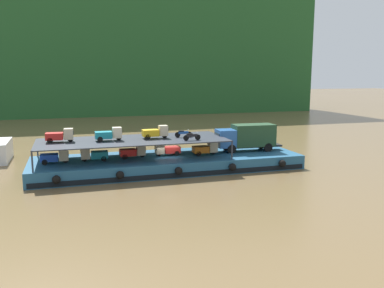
{
  "coord_description": "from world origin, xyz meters",
  "views": [
    {
      "loc": [
        -10.33,
        -42.75,
        10.43
      ],
      "look_at": [
        2.75,
        0.0,
        2.7
      ],
      "focal_mm": 38.31,
      "sensor_mm": 36.0,
      "label": 1
    }
  ],
  "objects_px": {
    "mini_truck_upper_mid": "(109,134)",
    "motorcycle_upper_centre": "(183,133)",
    "mini_truck_lower_mid": "(133,151)",
    "mini_truck_upper_stern": "(60,135)",
    "mini_truck_upper_fore": "(156,132)",
    "mini_truck_lower_aft": "(94,154)",
    "covered_lorry": "(247,137)",
    "cargo_barge": "(168,163)",
    "mini_truck_lower_fore": "(167,149)",
    "mini_truck_lower_bow": "(205,149)",
    "motorcycle_upper_port": "(192,136)",
    "mini_truck_lower_stern": "(55,157)"
  },
  "relations": [
    {
      "from": "mini_truck_lower_bow",
      "to": "covered_lorry",
      "type": "bearing_deg",
      "value": 7.19
    },
    {
      "from": "covered_lorry",
      "to": "mini_truck_lower_aft",
      "type": "height_order",
      "value": "covered_lorry"
    },
    {
      "from": "mini_truck_upper_fore",
      "to": "motorcycle_upper_port",
      "type": "bearing_deg",
      "value": -35.22
    },
    {
      "from": "mini_truck_lower_aft",
      "to": "mini_truck_upper_mid",
      "type": "xyz_separation_m",
      "value": [
        1.62,
        0.19,
        2.0
      ]
    },
    {
      "from": "mini_truck_lower_aft",
      "to": "motorcycle_upper_port",
      "type": "height_order",
      "value": "motorcycle_upper_port"
    },
    {
      "from": "mini_truck_upper_stern",
      "to": "mini_truck_upper_mid",
      "type": "xyz_separation_m",
      "value": [
        4.85,
        -0.57,
        0.0
      ]
    },
    {
      "from": "mini_truck_upper_fore",
      "to": "motorcycle_upper_centre",
      "type": "xyz_separation_m",
      "value": [
        3.07,
        -0.09,
        -0.26
      ]
    },
    {
      "from": "mini_truck_upper_mid",
      "to": "mini_truck_upper_fore",
      "type": "xyz_separation_m",
      "value": [
        4.96,
        0.1,
        0.0
      ]
    },
    {
      "from": "mini_truck_lower_mid",
      "to": "mini_truck_upper_stern",
      "type": "distance_m",
      "value": 7.61
    },
    {
      "from": "mini_truck_lower_fore",
      "to": "motorcycle_upper_port",
      "type": "xyz_separation_m",
      "value": [
        2.05,
        -2.61,
        1.74
      ]
    },
    {
      "from": "mini_truck_upper_fore",
      "to": "mini_truck_upper_mid",
      "type": "bearing_deg",
      "value": -178.81
    },
    {
      "from": "mini_truck_lower_fore",
      "to": "mini_truck_upper_stern",
      "type": "xyz_separation_m",
      "value": [
        -11.12,
        0.23,
        2.0
      ]
    },
    {
      "from": "mini_truck_lower_mid",
      "to": "motorcycle_upper_centre",
      "type": "xyz_separation_m",
      "value": [
        5.55,
        -0.16,
        1.74
      ]
    },
    {
      "from": "cargo_barge",
      "to": "mini_truck_upper_stern",
      "type": "xyz_separation_m",
      "value": [
        -11.14,
        0.6,
        3.44
      ]
    },
    {
      "from": "mini_truck_lower_mid",
      "to": "mini_truck_upper_fore",
      "type": "relative_size",
      "value": 1.0
    },
    {
      "from": "covered_lorry",
      "to": "mini_truck_lower_aft",
      "type": "relative_size",
      "value": 2.86
    },
    {
      "from": "mini_truck_lower_aft",
      "to": "mini_truck_lower_bow",
      "type": "xyz_separation_m",
      "value": [
        12.08,
        -0.25,
        0.0
      ]
    },
    {
      "from": "mini_truck_lower_mid",
      "to": "mini_truck_lower_bow",
      "type": "distance_m",
      "value": 8.0
    },
    {
      "from": "mini_truck_upper_mid",
      "to": "motorcycle_upper_port",
      "type": "xyz_separation_m",
      "value": [
        8.31,
        -2.26,
        -0.26
      ]
    },
    {
      "from": "cargo_barge",
      "to": "motorcycle_upper_port",
      "type": "xyz_separation_m",
      "value": [
        2.03,
        -2.23,
        3.18
      ]
    },
    {
      "from": "mini_truck_upper_fore",
      "to": "mini_truck_lower_mid",
      "type": "bearing_deg",
      "value": 178.36
    },
    {
      "from": "covered_lorry",
      "to": "mini_truck_upper_stern",
      "type": "height_order",
      "value": "mini_truck_upper_stern"
    },
    {
      "from": "cargo_barge",
      "to": "mini_truck_lower_fore",
      "type": "bearing_deg",
      "value": 93.24
    },
    {
      "from": "mini_truck_lower_bow",
      "to": "mini_truck_lower_aft",
      "type": "bearing_deg",
      "value": 178.81
    },
    {
      "from": "mini_truck_lower_stern",
      "to": "mini_truck_lower_fore",
      "type": "relative_size",
      "value": 1.0
    },
    {
      "from": "mini_truck_upper_fore",
      "to": "cargo_barge",
      "type": "bearing_deg",
      "value": -5.76
    },
    {
      "from": "mini_truck_upper_mid",
      "to": "motorcycle_upper_centre",
      "type": "distance_m",
      "value": 8.04
    },
    {
      "from": "cargo_barge",
      "to": "mini_truck_upper_mid",
      "type": "bearing_deg",
      "value": 179.72
    },
    {
      "from": "cargo_barge",
      "to": "mini_truck_lower_fore",
      "type": "distance_m",
      "value": 1.49
    },
    {
      "from": "covered_lorry",
      "to": "mini_truck_lower_bow",
      "type": "distance_m",
      "value": 5.45
    },
    {
      "from": "mini_truck_lower_mid",
      "to": "mini_truck_upper_stern",
      "type": "bearing_deg",
      "value": 176.9
    },
    {
      "from": "mini_truck_upper_stern",
      "to": "motorcycle_upper_centre",
      "type": "height_order",
      "value": "mini_truck_upper_stern"
    },
    {
      "from": "mini_truck_lower_bow",
      "to": "mini_truck_upper_fore",
      "type": "height_order",
      "value": "mini_truck_upper_fore"
    },
    {
      "from": "mini_truck_lower_fore",
      "to": "motorcycle_upper_port",
      "type": "relative_size",
      "value": 1.45
    },
    {
      "from": "cargo_barge",
      "to": "mini_truck_lower_aft",
      "type": "relative_size",
      "value": 10.42
    },
    {
      "from": "cargo_barge",
      "to": "mini_truck_lower_mid",
      "type": "distance_m",
      "value": 4.07
    },
    {
      "from": "mini_truck_lower_aft",
      "to": "mini_truck_upper_fore",
      "type": "height_order",
      "value": "mini_truck_upper_fore"
    },
    {
      "from": "mini_truck_lower_aft",
      "to": "mini_truck_upper_mid",
      "type": "bearing_deg",
      "value": 6.73
    },
    {
      "from": "covered_lorry",
      "to": "mini_truck_upper_fore",
      "type": "relative_size",
      "value": 2.89
    },
    {
      "from": "covered_lorry",
      "to": "mini_truck_lower_fore",
      "type": "height_order",
      "value": "covered_lorry"
    },
    {
      "from": "mini_truck_lower_stern",
      "to": "covered_lorry",
      "type": "bearing_deg",
      "value": 1.34
    },
    {
      "from": "motorcycle_upper_centre",
      "to": "mini_truck_lower_aft",
      "type": "bearing_deg",
      "value": -178.81
    },
    {
      "from": "mini_truck_upper_stern",
      "to": "mini_truck_upper_fore",
      "type": "xyz_separation_m",
      "value": [
        9.81,
        -0.47,
        0.0
      ]
    },
    {
      "from": "mini_truck_lower_fore",
      "to": "mini_truck_upper_fore",
      "type": "bearing_deg",
      "value": -169.62
    },
    {
      "from": "mini_truck_lower_aft",
      "to": "motorcycle_upper_centre",
      "type": "height_order",
      "value": "motorcycle_upper_centre"
    },
    {
      "from": "mini_truck_lower_mid",
      "to": "mini_truck_upper_mid",
      "type": "height_order",
      "value": "mini_truck_upper_mid"
    },
    {
      "from": "covered_lorry",
      "to": "cargo_barge",
      "type": "bearing_deg",
      "value": -178.43
    },
    {
      "from": "mini_truck_lower_bow",
      "to": "mini_truck_lower_fore",
      "type": "bearing_deg",
      "value": 169.43
    },
    {
      "from": "mini_truck_lower_aft",
      "to": "mini_truck_lower_fore",
      "type": "xyz_separation_m",
      "value": [
        7.88,
        0.53,
        0.0
      ]
    },
    {
      "from": "covered_lorry",
      "to": "mini_truck_upper_stern",
      "type": "distance_m",
      "value": 20.66
    }
  ]
}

